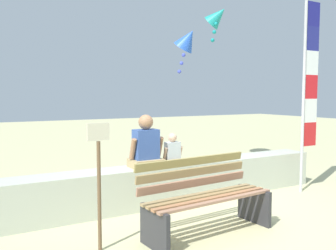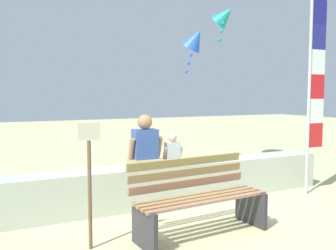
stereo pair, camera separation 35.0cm
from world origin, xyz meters
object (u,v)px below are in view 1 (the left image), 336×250
kite_teal (218,16)px  sign_post (99,176)px  person_child (172,152)px  flag_banner (308,84)px  kite_blue (188,40)px  park_bench (205,198)px  person_adult (146,147)px

kite_teal → sign_post: 5.08m
person_child → flag_banner: size_ratio=0.15×
flag_banner → sign_post: flag_banner is taller
kite_blue → park_bench: bearing=-119.3°
person_child → kite_teal: kite_teal is taller
person_child → kite_blue: 3.32m
person_adult → kite_teal: (2.44, 1.55, 2.40)m
flag_banner → sign_post: size_ratio=2.35×
flag_banner → kite_blue: flag_banner is taller
person_child → park_bench: bearing=-102.5°
person_child → flag_banner: flag_banner is taller
person_adult → flag_banner: bearing=-10.6°
person_child → person_adult: bearing=-180.0°
flag_banner → kite_teal: bearing=99.6°
person_adult → kite_blue: bearing=45.5°
person_adult → flag_banner: size_ratio=0.24×
flag_banner → sign_post: 4.06m
park_bench → sign_post: 1.32m
park_bench → person_child: size_ratio=3.52×
park_bench → kite_blue: size_ratio=1.58×
park_bench → flag_banner: size_ratio=0.52×
person_adult → park_bench: bearing=-82.1°
person_child → sign_post: size_ratio=0.35×
park_bench → kite_blue: kite_blue is taller
flag_banner → person_child: bearing=167.5°
kite_blue → kite_teal: (0.42, -0.51, 0.45)m
person_adult → kite_blue: (2.02, 2.06, 1.95)m
kite_blue → person_child: bearing=-127.4°
flag_banner → sign_post: (-3.88, -0.60, -1.03)m
kite_teal → sign_post: bearing=-142.9°
person_child → sign_post: 1.90m
person_child → kite_blue: bearing=52.6°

